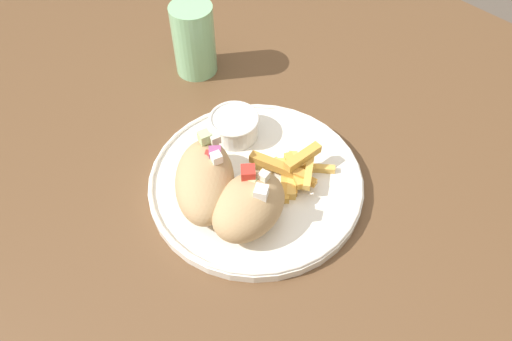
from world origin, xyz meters
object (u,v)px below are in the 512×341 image
at_px(pita_sandwich_near, 249,206).
at_px(pita_sandwich_far, 205,180).
at_px(plate, 256,182).
at_px(sauce_ramekin, 234,125).
at_px(fries_pile, 291,170).
at_px(water_glass, 194,43).

height_order(pita_sandwich_near, pita_sandwich_far, same).
bearing_deg(plate, sauce_ramekin, 66.37).
distance_m(pita_sandwich_far, fries_pile, 0.12).
xyz_separation_m(pita_sandwich_near, pita_sandwich_far, (-0.01, 0.07, -0.00)).
relative_size(pita_sandwich_far, water_glass, 1.26).
xyz_separation_m(pita_sandwich_near, fries_pile, (0.09, 0.01, -0.02)).
distance_m(pita_sandwich_far, sauce_ramekin, 0.12).
relative_size(pita_sandwich_near, sauce_ramekin, 1.71).
xyz_separation_m(fries_pile, sauce_ramekin, (-0.00, 0.11, 0.01)).
height_order(pita_sandwich_near, sauce_ramekin, pita_sandwich_near).
bearing_deg(plate, water_glass, 67.81).
relative_size(fries_pile, sauce_ramekin, 1.33).
relative_size(sauce_ramekin, water_glass, 0.61).
bearing_deg(sauce_ramekin, pita_sandwich_near, -125.56).
height_order(plate, fries_pile, fries_pile).
height_order(pita_sandwich_near, fries_pile, pita_sandwich_near).
bearing_deg(sauce_ramekin, plate, -113.63).
relative_size(fries_pile, water_glass, 0.81).
relative_size(pita_sandwich_far, fries_pile, 1.56).
bearing_deg(pita_sandwich_far, sauce_ramekin, -20.34).
height_order(pita_sandwich_near, water_glass, water_glass).
bearing_deg(fries_pile, plate, 144.36).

